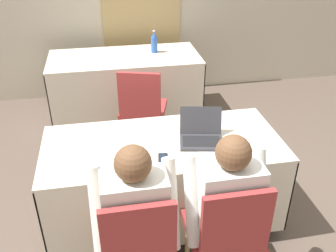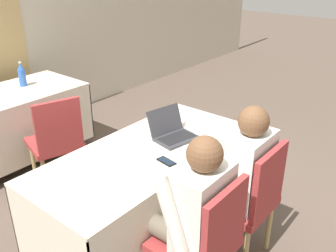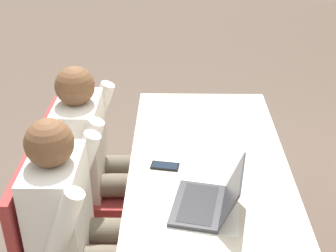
{
  "view_description": "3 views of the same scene",
  "coord_description": "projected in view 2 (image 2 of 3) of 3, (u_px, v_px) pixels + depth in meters",
  "views": [
    {
      "loc": [
        -0.38,
        -2.24,
        2.2
      ],
      "look_at": [
        0.0,
        -0.2,
        1.0
      ],
      "focal_mm": 40.0,
      "sensor_mm": 36.0,
      "label": 1
    },
    {
      "loc": [
        -1.72,
        -1.6,
        2.03
      ],
      "look_at": [
        0.0,
        -0.2,
        1.0
      ],
      "focal_mm": 40.0,
      "sensor_mm": 36.0,
      "label": 2
    },
    {
      "loc": [
        1.85,
        -0.17,
        2.05
      ],
      "look_at": [
        0.0,
        -0.2,
        1.0
      ],
      "focal_mm": 50.0,
      "sensor_mm": 36.0,
      "label": 3
    }
  ],
  "objects": [
    {
      "name": "conference_table_near",
      "position": [
        147.0,
        172.0,
        2.74
      ],
      "size": [
        1.72,
        0.78,
        0.75
      ],
      "color": "beige",
      "rests_on": "ground_plane"
    },
    {
      "name": "chair_near_right",
      "position": [
        249.0,
        198.0,
        2.55
      ],
      "size": [
        0.44,
        0.44,
        0.92
      ],
      "rotation": [
        0.0,
        0.0,
        3.14
      ],
      "color": "tan",
      "rests_on": "ground_plane"
    },
    {
      "name": "person_white_shirt",
      "position": [
        238.0,
        173.0,
        2.55
      ],
      "size": [
        0.5,
        0.52,
        1.18
      ],
      "rotation": [
        0.0,
        0.0,
        3.14
      ],
      "color": "#665B4C",
      "rests_on": "ground_plane"
    },
    {
      "name": "paper_left_edge",
      "position": [
        76.0,
        186.0,
        2.26
      ],
      "size": [
        0.24,
        0.32,
        0.0
      ],
      "rotation": [
        0.0,
        0.0,
        -0.1
      ],
      "color": "white",
      "rests_on": "conference_table_near"
    },
    {
      "name": "person_checkered_shirt",
      "position": [
        191.0,
        211.0,
        2.17
      ],
      "size": [
        0.5,
        0.52,
        1.18
      ],
      "rotation": [
        0.0,
        0.0,
        3.14
      ],
      "color": "#665B4C",
      "rests_on": "ground_plane"
    },
    {
      "name": "chair_far_spare",
      "position": [
        56.0,
        139.0,
        3.36
      ],
      "size": [
        0.55,
        0.55,
        0.92
      ],
      "rotation": [
        0.0,
        0.0,
        2.86
      ],
      "color": "tan",
      "rests_on": "ground_plane"
    },
    {
      "name": "laptop",
      "position": [
        173.0,
        133.0,
        2.82
      ],
      "size": [
        0.35,
        0.34,
        0.21
      ],
      "rotation": [
        0.0,
        0.0,
        -0.2
      ],
      "color": "#333338",
      "rests_on": "conference_table_near"
    },
    {
      "name": "paper_centre_table",
      "position": [
        180.0,
        136.0,
        2.87
      ],
      "size": [
        0.24,
        0.32,
        0.0
      ],
      "rotation": [
        0.0,
        0.0,
        -0.11
      ],
      "color": "white",
      "rests_on": "conference_table_near"
    },
    {
      "name": "cell_phone",
      "position": [
        166.0,
        161.0,
        2.51
      ],
      "size": [
        0.08,
        0.14,
        0.01
      ],
      "rotation": [
        0.0,
        0.0,
        -0.16
      ],
      "color": "black",
      "rests_on": "conference_table_near"
    },
    {
      "name": "chair_near_left",
      "position": [
        204.0,
        241.0,
        2.17
      ],
      "size": [
        0.44,
        0.44,
        0.92
      ],
      "rotation": [
        0.0,
        0.0,
        3.14
      ],
      "color": "tan",
      "rests_on": "ground_plane"
    },
    {
      "name": "paper_beside_laptop",
      "position": [
        128.0,
        180.0,
        2.31
      ],
      "size": [
        0.32,
        0.36,
        0.0
      ],
      "rotation": [
        0.0,
        0.0,
        -0.46
      ],
      "color": "white",
      "rests_on": "conference_table_near"
    },
    {
      "name": "water_bottle",
      "position": [
        22.0,
        75.0,
        3.91
      ],
      "size": [
        0.08,
        0.08,
        0.26
      ],
      "color": "#2D5BB7",
      "rests_on": "conference_table_far"
    },
    {
      "name": "ground_plane",
      "position": [
        148.0,
        234.0,
        2.98
      ],
      "size": [
        24.0,
        24.0,
        0.0
      ],
      "primitive_type": "plane",
      "color": "brown"
    }
  ]
}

